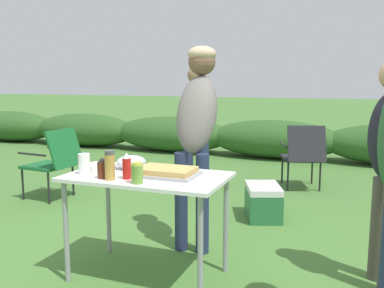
{
  "coord_description": "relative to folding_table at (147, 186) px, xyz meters",
  "views": [
    {
      "loc": [
        1.32,
        -2.58,
        1.39
      ],
      "look_at": [
        0.13,
        0.52,
        0.89
      ],
      "focal_mm": 40.0,
      "sensor_mm": 36.0,
      "label": 1
    }
  ],
  "objects": [
    {
      "name": "mixing_bowl",
      "position": [
        -0.2,
        0.15,
        0.13
      ],
      "size": [
        0.22,
        0.22,
        0.1
      ],
      "primitive_type": "ellipsoid",
      "color": "silver",
      "rests_on": "folding_table"
    },
    {
      "name": "paper_cup_stack",
      "position": [
        -0.42,
        -0.13,
        0.15
      ],
      "size": [
        0.08,
        0.08,
        0.14
      ],
      "primitive_type": "cylinder",
      "color": "white",
      "rests_on": "folding_table"
    },
    {
      "name": "shrub_hedge",
      "position": [
        0.0,
        4.98,
        -0.32
      ],
      "size": [
        14.4,
        0.9,
        0.68
      ],
      "color": "#2D5623",
      "rests_on": "ground"
    },
    {
      "name": "ketchup_bottle",
      "position": [
        -0.07,
        -0.15,
        0.16
      ],
      "size": [
        0.06,
        0.06,
        0.18
      ],
      "color": "red",
      "rests_on": "folding_table"
    },
    {
      "name": "plate_stack",
      "position": [
        -0.39,
        0.04,
        0.1
      ],
      "size": [
        0.22,
        0.22,
        0.04
      ],
      "primitive_type": "cylinder",
      "color": "white",
      "rests_on": "folding_table"
    },
    {
      "name": "ground_plane",
      "position": [
        0.0,
        0.0,
        -0.66
      ],
      "size": [
        60.0,
        60.0,
        0.0
      ],
      "primitive_type": "plane",
      "color": "#477533"
    },
    {
      "name": "camp_chair_near_hedge",
      "position": [
        0.73,
        2.89,
        -0.2
      ],
      "size": [
        0.63,
        0.71,
        0.83
      ],
      "rotation": [
        0.0,
        0.0,
        0.34
      ],
      "color": "#232328",
      "rests_on": "ground"
    },
    {
      "name": "cooler_box",
      "position": [
        0.5,
        1.58,
        -0.49
      ],
      "size": [
        0.47,
        0.56,
        0.34
      ],
      "rotation": [
        0.0,
        0.0,
        1.93
      ],
      "color": "#286B3D",
      "rests_on": "ground"
    },
    {
      "name": "bbq_sauce_bottle",
      "position": [
        -0.23,
        -0.19,
        0.14
      ],
      "size": [
        0.07,
        0.07,
        0.14
      ],
      "color": "#562314",
      "rests_on": "folding_table"
    },
    {
      "name": "relish_jar",
      "position": [
        0.05,
        -0.24,
        0.14
      ],
      "size": [
        0.07,
        0.07,
        0.14
      ],
      "color": "olive",
      "rests_on": "folding_table"
    },
    {
      "name": "food_tray",
      "position": [
        0.13,
        0.03,
        0.1
      ],
      "size": [
        0.43,
        0.3,
        0.06
      ],
      "color": "#9E9EA3",
      "rests_on": "folding_table"
    },
    {
      "name": "standing_person_with_beanie",
      "position": [
        0.12,
        0.66,
        0.4
      ],
      "size": [
        0.34,
        0.48,
        1.66
      ],
      "rotation": [
        0.0,
        0.0,
        0.02
      ],
      "color": "#232D4C",
      "rests_on": "ground"
    },
    {
      "name": "spice_jar",
      "position": [
        -0.16,
        -0.21,
        0.17
      ],
      "size": [
        0.07,
        0.07,
        0.2
      ],
      "color": "#B2893D",
      "rests_on": "folding_table"
    },
    {
      "name": "camp_chair_green_behind_table",
      "position": [
        -1.92,
        1.41,
        -0.2
      ],
      "size": [
        0.63,
        0.52,
        0.83
      ],
      "rotation": [
        0.0,
        0.0,
        1.48
      ],
      "color": "#19602D",
      "rests_on": "ground"
    },
    {
      "name": "standing_person_in_red_jacket",
      "position": [
        -0.44,
        2.15,
        0.26
      ],
      "size": [
        0.37,
        0.27,
        1.55
      ],
      "rotation": [
        0.0,
        0.0,
        0.01
      ],
      "color": "#232D4C",
      "rests_on": "ground"
    },
    {
      "name": "folding_table",
      "position": [
        0.0,
        0.0,
        0.0
      ],
      "size": [
        1.1,
        0.64,
        0.74
      ],
      "color": "white",
      "rests_on": "ground"
    }
  ]
}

